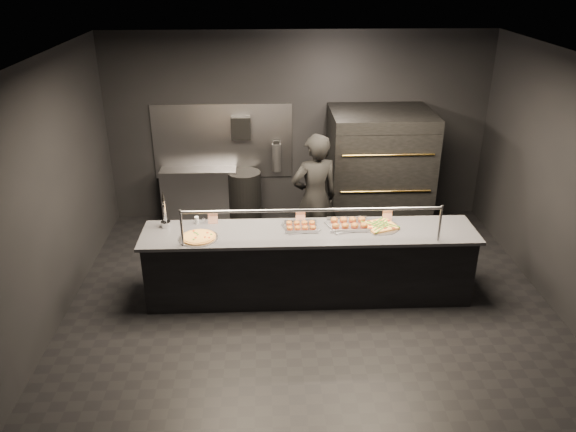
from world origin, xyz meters
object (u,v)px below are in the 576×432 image
object	(u,v)px
prep_shelf	(200,195)
trash_bin	(245,198)
slider_tray_a	(301,226)
slider_tray_b	(349,224)
towel_dispenser	(241,128)
round_pizza	(199,237)
worker	(315,199)
pizza_oven	(378,172)
service_counter	(309,264)
fire_extinguisher	(276,157)
beer_tap	(165,217)
square_pizza	(380,226)

from	to	relation	value
prep_shelf	trash_bin	distance (m)	0.74
slider_tray_a	trash_bin	size ratio (longest dim) A/B	0.55
slider_tray_b	towel_dispenser	bearing A→B (deg)	121.76
round_pizza	worker	xyz separation A→B (m)	(1.48, 1.13, -0.01)
pizza_oven	towel_dispenser	world-z (taller)	pizza_oven
service_counter	worker	distance (m)	1.10
fire_extinguisher	round_pizza	xyz separation A→B (m)	(-0.99, -2.54, -0.12)
beer_tap	trash_bin	bearing A→B (deg)	65.87
fire_extinguisher	towel_dispenser	bearing A→B (deg)	-178.96
pizza_oven	fire_extinguisher	distance (m)	1.63
square_pizza	worker	xyz separation A→B (m)	(-0.74, 0.91, -0.01)
beer_tap	slider_tray_b	xyz separation A→B (m)	(2.27, -0.07, -0.10)
prep_shelf	trash_bin	xyz separation A→B (m)	(0.73, -0.10, -0.01)
slider_tray_a	trash_bin	distance (m)	2.32
square_pizza	towel_dispenser	bearing A→B (deg)	127.58
towel_dispenser	slider_tray_b	xyz separation A→B (m)	(1.40, -2.26, -0.60)
pizza_oven	towel_dispenser	distance (m)	2.23
beer_tap	slider_tray_b	bearing A→B (deg)	-1.75
slider_tray_b	slider_tray_a	bearing A→B (deg)	-176.57
beer_tap	pizza_oven	bearing A→B (deg)	29.76
towel_dispenser	square_pizza	distance (m)	2.99
round_pizza	slider_tray_a	size ratio (longest dim) A/B	0.99
service_counter	worker	bearing A→B (deg)	81.71
prep_shelf	slider_tray_b	bearing A→B (deg)	-46.22
service_counter	slider_tray_b	world-z (taller)	service_counter
pizza_oven	slider_tray_b	distance (m)	1.90
slider_tray_b	square_pizza	distance (m)	0.39
towel_dispenser	beer_tap	distance (m)	2.41
slider_tray_a	square_pizza	distance (m)	0.98
service_counter	slider_tray_a	distance (m)	0.50
towel_dispenser	beer_tap	bearing A→B (deg)	-111.77
beer_tap	slider_tray_a	size ratio (longest dim) A/B	0.99
pizza_oven	towel_dispenser	xyz separation A→B (m)	(-2.10, 0.49, 0.58)
slider_tray_b	worker	distance (m)	0.93
towel_dispenser	trash_bin	distance (m)	1.13
slider_tray_b	trash_bin	distance (m)	2.55
slider_tray_a	towel_dispenser	bearing A→B (deg)	109.20
towel_dispenser	worker	size ratio (longest dim) A/B	0.19
slider_tray_b	square_pizza	xyz separation A→B (m)	(0.38, -0.06, -0.01)
service_counter	square_pizza	distance (m)	1.01
trash_bin	beer_tap	bearing A→B (deg)	-114.13
fire_extinguisher	round_pizza	size ratio (longest dim) A/B	1.07
slider_tray_b	pizza_oven	bearing A→B (deg)	68.42
service_counter	slider_tray_b	xyz separation A→B (m)	(0.50, 0.13, 0.49)
pizza_oven	square_pizza	xyz separation A→B (m)	(-0.32, -1.83, -0.03)
prep_shelf	beer_tap	size ratio (longest dim) A/B	2.53
towel_dispenser	fire_extinguisher	bearing A→B (deg)	1.04
beer_tap	trash_bin	world-z (taller)	beer_tap
towel_dispenser	worker	world-z (taller)	worker
towel_dispenser	square_pizza	size ratio (longest dim) A/B	0.76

